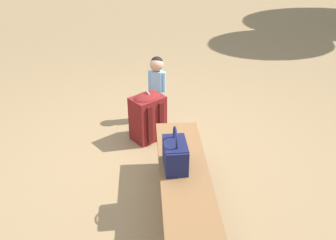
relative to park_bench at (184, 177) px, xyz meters
name	(u,v)px	position (x,y,z in m)	size (l,w,h in m)	color
ground_plane	(151,160)	(0.83, 0.19, -0.39)	(40.00, 40.00, 0.00)	#8C704C
park_bench	(184,177)	(0.00, 0.00, 0.00)	(1.63, 0.53, 0.45)	brown
handbag	(175,154)	(0.08, 0.06, 0.18)	(0.33, 0.20, 0.37)	#191E4C
child_standing	(157,79)	(1.74, 0.01, 0.14)	(0.17, 0.21, 0.81)	#E5B2C6
backpack_large	(148,115)	(1.29, 0.17, -0.10)	(0.41, 0.43, 0.59)	maroon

